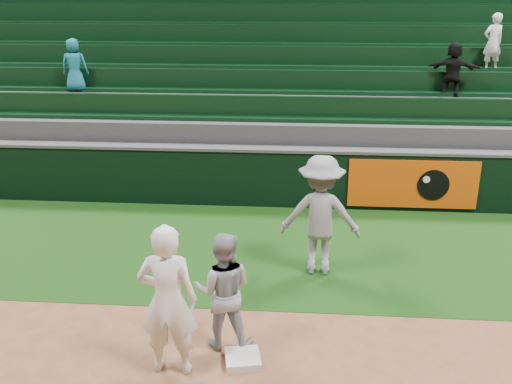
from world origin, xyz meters
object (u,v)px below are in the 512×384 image
Objects in this scene: first_baseman at (168,300)px; base_coach at (320,215)px; baserunner at (223,291)px; first_base at (243,359)px.

first_baseman is 3.25m from base_coach.
first_baseman is 1.22× the size of baserunner.
first_base is 1.24m from first_baseman.
first_base is 0.86m from baserunner.
first_base is 0.27× the size of baserunner.
base_coach is at bearing -121.88° from baserunner.
first_base is 0.22× the size of base_coach.
first_baseman is at bearing 44.07° from baserunner.
first_baseman is (-0.84, -0.21, 0.89)m from first_base.
base_coach is (0.98, 2.48, 0.93)m from first_base.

